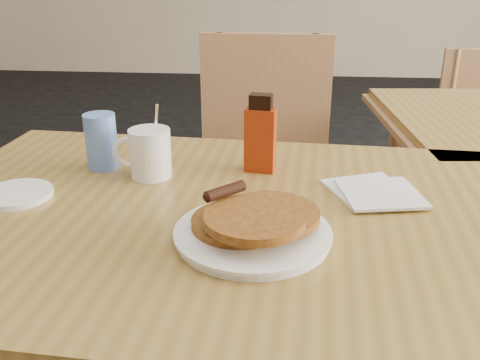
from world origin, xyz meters
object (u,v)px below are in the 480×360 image
at_px(main_table, 232,229).
at_px(blue_tumbler, 101,141).
at_px(syrup_bottle, 260,136).
at_px(chair_main_far, 263,157).
at_px(pancake_plate, 253,227).
at_px(coffee_mug, 149,152).

distance_m(main_table, blue_tumbler, 0.40).
bearing_deg(syrup_bottle, chair_main_far, 99.33).
distance_m(main_table, pancake_plate, 0.13).
distance_m(pancake_plate, blue_tumbler, 0.49).
bearing_deg(chair_main_far, pancake_plate, -88.69).
distance_m(chair_main_far, pancake_plate, 0.89).
height_order(syrup_bottle, blue_tumbler, syrup_bottle).
bearing_deg(blue_tumbler, syrup_bottle, 2.23).
height_order(main_table, pancake_plate, pancake_plate).
distance_m(pancake_plate, syrup_bottle, 0.33).
relative_size(main_table, chair_main_far, 1.43).
bearing_deg(coffee_mug, pancake_plate, -50.78).
xyz_separation_m(chair_main_far, syrup_bottle, (0.02, -0.54, 0.25)).
bearing_deg(pancake_plate, blue_tumbler, 139.77).
relative_size(main_table, syrup_bottle, 7.82).
bearing_deg(blue_tumbler, coffee_mug, -19.62).
bearing_deg(main_table, pancake_plate, -65.89).
bearing_deg(blue_tumbler, main_table, -32.52).
height_order(pancake_plate, blue_tumbler, blue_tumbler).
height_order(chair_main_far, syrup_bottle, chair_main_far).
xyz_separation_m(pancake_plate, coffee_mug, (-0.25, 0.27, 0.03)).
xyz_separation_m(coffee_mug, blue_tumbler, (-0.12, 0.04, 0.01)).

